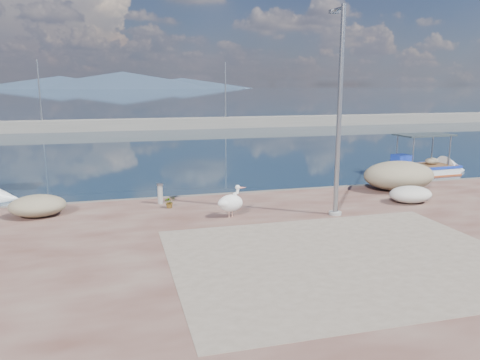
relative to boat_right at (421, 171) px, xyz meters
name	(u,v)px	position (x,y,z in m)	size (l,w,h in m)	color
ground	(271,243)	(-11.84, -8.77, -0.21)	(1400.00, 1400.00, 0.00)	#162635
quay	(369,328)	(-11.84, -14.77, 0.04)	(44.00, 22.00, 0.50)	#4E2921
quay_patch	(344,258)	(-10.84, -11.77, 0.30)	(9.00, 7.00, 0.01)	gray
breakwater	(157,124)	(-11.84, 31.23, 0.40)	(120.00, 2.20, 7.50)	gray
mountains	(118,81)	(-7.44, 641.23, 9.30)	(370.00, 280.00, 22.00)	#28384C
boat_right	(421,171)	(0.00, 0.00, 0.00)	(5.61, 2.14, 2.65)	white
pelican	(231,202)	(-12.76, -7.23, 0.81)	(1.14, 0.79, 1.09)	tan
lamp_post	(339,120)	(-9.17, -7.85, 3.59)	(0.44, 0.96, 7.00)	gray
bollard_near	(160,193)	(-14.93, -4.75, 0.72)	(0.26, 0.26, 0.78)	gray
potted_plant	(170,202)	(-14.66, -5.46, 0.52)	(0.40, 0.35, 0.45)	#33722D
net_pile_b	(38,206)	(-19.18, -5.39, 0.66)	(1.89, 1.47, 0.74)	tan
net_pile_d	(411,194)	(-5.60, -7.06, 0.61)	(1.69, 1.27, 0.63)	silver
net_pile_c	(399,175)	(-4.74, -4.95, 0.91)	(3.15, 2.25, 1.24)	tan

